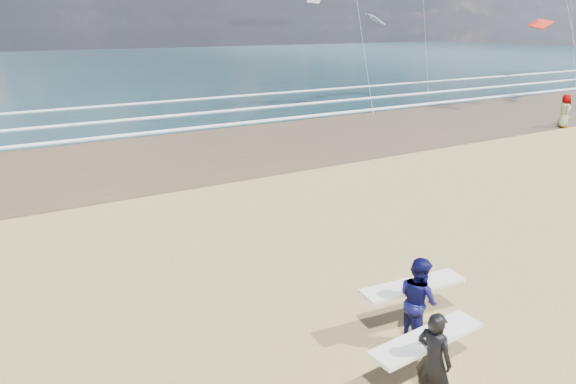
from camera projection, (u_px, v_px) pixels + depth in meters
wet_sand_strip at (435, 119)px, 32.73m from camera, size 220.00×12.00×0.01m
ocean at (169, 64)px, 76.98m from camera, size 220.00×100.00×0.02m
foam_breakers at (342, 99)px, 40.99m from camera, size 220.00×11.70×0.05m
surfer_near at (432, 356)px, 8.09m from camera, size 2.23×1.02×1.66m
surfer_far at (418, 299)px, 9.68m from camera, size 2.24×1.18×1.75m
beachgoer_0 at (565, 111)px, 29.83m from camera, size 1.04×1.12×1.92m
kite_0 at (572, 28)px, 34.28m from camera, size 6.27×4.79×9.67m
kite_1 at (360, 25)px, 35.51m from camera, size 6.48×4.81×9.90m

